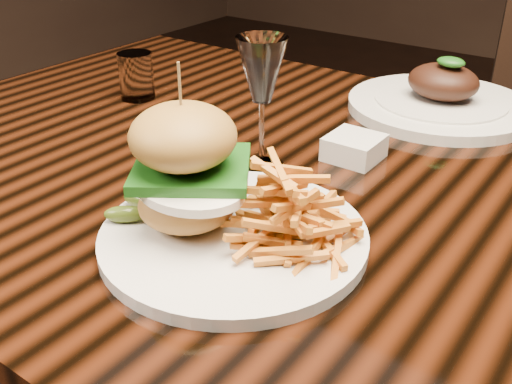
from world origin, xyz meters
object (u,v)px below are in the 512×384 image
Objects in this scene: burger_plate at (231,199)px; wine_glass at (262,75)px; far_dish at (440,101)px; dining_table at (366,245)px.

burger_plate is 1.63× the size of wine_glass.
far_dish is at bearing 71.75° from wine_glass.
burger_plate reaches higher than wine_glass.
dining_table is 0.36m from far_dish.
wine_glass reaches higher than far_dish.
wine_glass is at bearing 93.19° from burger_plate.
wine_glass is 0.59× the size of far_dish.
dining_table is at bearing 45.70° from burger_plate.
burger_plate is (-0.08, -0.19, 0.13)m from dining_table.
far_dish is (-0.04, 0.34, 0.10)m from dining_table.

